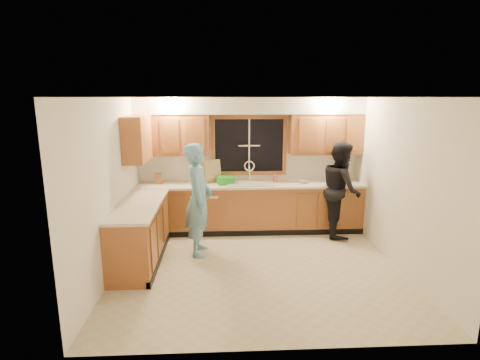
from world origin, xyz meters
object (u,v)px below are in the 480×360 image
dishwasher (205,211)px  bowl (303,181)px  knife_block (159,179)px  dish_crate (226,180)px  woman (341,189)px  soap_bottle (275,177)px  stove (132,247)px  man (198,200)px  sink (250,186)px

dishwasher → bowl: size_ratio=4.05×
knife_block → dish_crate: knife_block is taller
woman → knife_block: size_ratio=8.90×
dishwasher → soap_bottle: bearing=6.8°
stove → knife_block: knife_block is taller
man → sink: bearing=-42.0°
sink → knife_block: size_ratio=4.41×
dish_crate → soap_bottle: (0.95, 0.14, 0.01)m
sink → dishwasher: (-0.85, -0.01, -0.45)m
knife_block → stove: bearing=-104.3°
woman → bowl: bearing=67.7°
dishwasher → sink: bearing=1.0°
sink → soap_bottle: 0.53m
sink → stove: 2.60m
stove → knife_block: size_ratio=4.61×
dishwasher → bowl: bearing=1.2°
woman → knife_block: 3.37m
woman → dish_crate: woman is taller
woman → man: bearing=111.1°
woman → soap_bottle: 1.23m
stove → woman: 3.78m
man → woman: man is taller
soap_bottle → bowl: (0.52, -0.12, -0.06)m
man → woman: size_ratio=1.04×
dishwasher → soap_bottle: 1.48m
knife_block → soap_bottle: bearing=-9.8°
stove → sink: bearing=45.4°
woman → knife_block: bearing=88.6°
man → woman: (2.54, 0.73, -0.04)m
knife_block → soap_bottle: (2.20, 0.07, -0.01)m
knife_block → man: bearing=-65.6°
dishwasher → bowl: 1.94m
sink → knife_block: 1.72m
man → soap_bottle: size_ratio=10.46×
man → bowl: bearing=-61.9°
dish_crate → bowl: dish_crate is taller
dish_crate → bowl: 1.47m
knife_block → bowl: bearing=-12.7°
sink → knife_block: sink is taller
knife_block → dish_crate: 1.26m
sink → dish_crate: size_ratio=2.74×
stove → dishwasher: bearing=62.3°
stove → knife_block: (0.09, 1.90, 0.57)m
sink → knife_block: (-1.71, 0.08, 0.15)m
man → soap_bottle: bearing=-50.6°
dishwasher → man: man is taller
sink → stove: size_ratio=0.96×
dish_crate → knife_block: bearing=176.5°
dishwasher → man: (-0.06, -1.02, 0.49)m
dish_crate → soap_bottle: soap_bottle is taller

